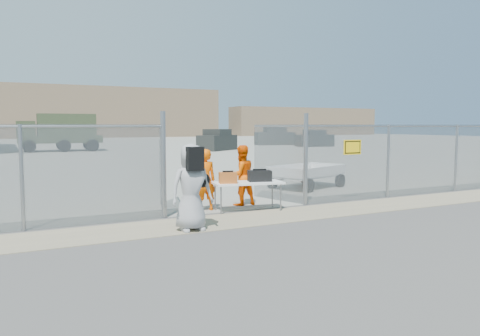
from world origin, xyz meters
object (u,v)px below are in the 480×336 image
security_worker_left (205,180)px  security_worker_right (241,175)px  folding_table (248,196)px  visitor (191,187)px  utility_trailer (307,176)px

security_worker_left → security_worker_right: 1.23m
folding_table → security_worker_right: (0.24, 0.83, 0.45)m
security_worker_right → visitor: size_ratio=0.91×
folding_table → visitor: bearing=-135.3°
visitor → utility_trailer: (5.97, 4.41, -0.48)m
folding_table → security_worker_right: size_ratio=1.07×
security_worker_left → utility_trailer: bearing=-148.3°
security_worker_left → utility_trailer: security_worker_left is taller
utility_trailer → folding_table: bearing=-161.9°
visitor → utility_trailer: visitor is taller
visitor → security_worker_left: bearing=60.5°
folding_table → security_worker_right: security_worker_right is taller
folding_table → visitor: size_ratio=0.97×
folding_table → security_worker_left: 1.17m
folding_table → visitor: (-2.08, -1.46, 0.53)m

